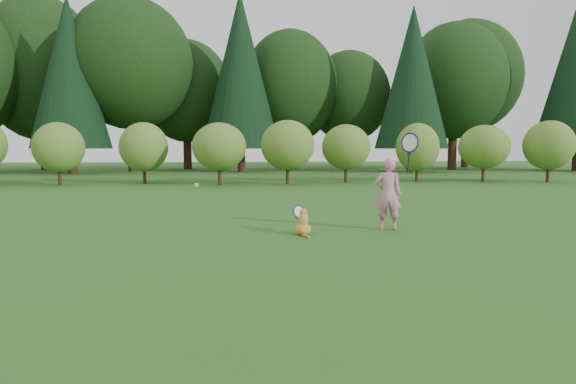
{
  "coord_description": "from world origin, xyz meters",
  "views": [
    {
      "loc": [
        -0.78,
        -7.51,
        1.44
      ],
      "look_at": [
        0.2,
        0.8,
        0.7
      ],
      "focal_mm": 30.0,
      "sensor_mm": 36.0,
      "label": 1
    }
  ],
  "objects": [
    {
      "name": "cat",
      "position": [
        0.42,
        0.47,
        0.24
      ],
      "size": [
        0.38,
        0.69,
        0.61
      ],
      "rotation": [
        0.0,
        0.0,
        -0.18
      ],
      "color": "orange",
      "rests_on": "ground"
    },
    {
      "name": "woodland_backdrop",
      "position": [
        0.0,
        23.0,
        7.5
      ],
      "size": [
        48.0,
        10.0,
        15.0
      ],
      "primitive_type": null,
      "color": "black",
      "rests_on": "ground"
    },
    {
      "name": "ground",
      "position": [
        0.0,
        0.0,
        0.0
      ],
      "size": [
        100.0,
        100.0,
        0.0
      ],
      "primitive_type": "plane",
      "color": "#245417",
      "rests_on": "ground"
    },
    {
      "name": "child",
      "position": [
        2.02,
        0.8,
        0.68
      ],
      "size": [
        0.75,
        0.51,
        1.94
      ],
      "rotation": [
        0.0,
        0.0,
        2.89
      ],
      "color": "pink",
      "rests_on": "ground"
    },
    {
      "name": "shrub_row",
      "position": [
        0.0,
        13.0,
        1.4
      ],
      "size": [
        28.0,
        3.0,
        2.8
      ],
      "primitive_type": null,
      "color": "#406920",
      "rests_on": "ground"
    },
    {
      "name": "tennis_ball",
      "position": [
        -1.39,
        0.89,
        0.83
      ],
      "size": [
        0.08,
        0.08,
        0.08
      ],
      "color": "#B1D719",
      "rests_on": "ground"
    }
  ]
}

